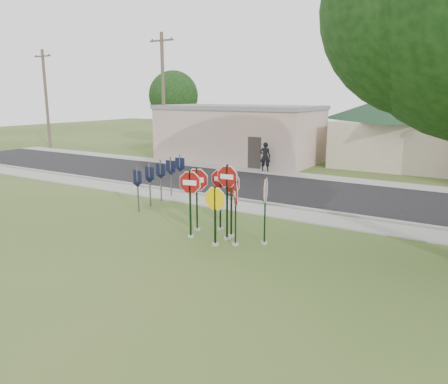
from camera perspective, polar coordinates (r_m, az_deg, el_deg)
The scene contains 20 objects.
ground at distance 14.48m, azimuth -3.17°, elevation -7.51°, with size 120.00×120.00×0.00m, color #35521F.
sidewalk_near at distance 19.01m, azimuth 6.41°, elevation -2.56°, with size 60.00×1.60×0.06m, color gray.
road at distance 23.05m, azimuth 11.27°, elevation -0.07°, with size 60.00×7.00×0.04m, color black.
sidewalk_far at distance 27.04m, azimuth 14.54°, elevation 1.64°, with size 60.00×1.60×0.06m, color gray.
curb at distance 19.88m, azimuth 7.66°, elevation -1.80°, with size 60.00×0.20×0.14m, color gray.
stop_sign_center at distance 14.96m, azimuth 0.41°, elevation 0.08°, with size 1.04×0.24×2.77m.
stop_sign_yellow at distance 14.47m, azimuth -1.17°, elevation -2.16°, with size 1.09×0.24×2.16m.
stop_sign_left at distance 15.28m, azimuth -4.45°, elevation -0.28°, with size 1.07×0.28×2.54m.
stop_sign_right at distance 14.46m, azimuth 1.52°, elevation -1.63°, with size 0.69×0.88×2.33m.
stop_sign_back_right at distance 15.30m, azimuth 0.97°, elevation -0.15°, with size 1.09×0.38×2.56m.
stop_sign_back_left at distance 16.11m, azimuth -0.48°, elevation 0.08°, with size 0.96×0.24×2.44m.
stop_sign_far_right at distance 14.60m, azimuth 5.40°, elevation -1.14°, with size 0.37×1.11×2.45m.
stop_sign_far_left at distance 16.05m, azimuth -3.58°, elevation 0.30°, with size 1.03×0.54×2.51m.
route_sign_row at distance 20.81m, azimuth -8.26°, elevation 2.08°, with size 1.43×4.63×2.00m.
building_stucco at distance 33.74m, azimuth 1.91°, elevation 7.77°, with size 12.20×6.20×4.20m.
building_house at distance 33.63m, azimuth 22.25°, elevation 9.40°, with size 11.60×11.60×6.20m.
utility_pole_near at distance 34.20m, azimuth -7.94°, elevation 12.45°, with size 2.20×0.26×9.50m.
utility_pole_far at distance 44.47m, azimuth -22.21°, elevation 11.34°, with size 2.20×0.26×9.00m.
bg_tree_left at distance 44.81m, azimuth -6.61°, elevation 12.37°, with size 4.90×4.90×7.35m.
pedestrian at distance 28.72m, azimuth 5.40°, elevation 4.61°, with size 0.70×0.46×1.92m, color black.
Camera 1 is at (7.87, -11.09, 4.97)m, focal length 35.00 mm.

